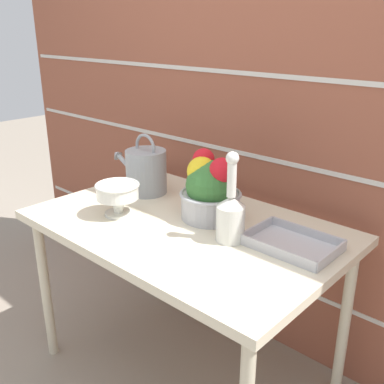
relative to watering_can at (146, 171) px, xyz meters
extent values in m
plane|color=gray|center=(0.37, -0.13, -0.85)|extent=(12.00, 12.00, 0.00)
cube|color=brown|center=(0.37, 0.37, 0.25)|extent=(3.60, 0.08, 2.20)
cube|color=beige|center=(0.37, 0.32, -0.51)|extent=(3.53, 0.00, 0.02)
cube|color=beige|center=(0.37, 0.32, 0.07)|extent=(3.53, 0.00, 0.02)
cube|color=beige|center=(0.37, 0.32, 0.43)|extent=(3.53, 0.00, 0.02)
cube|color=beige|center=(0.37, -0.13, -0.12)|extent=(1.24, 0.80, 0.04)
cylinder|color=beige|center=(-0.18, -0.47, -0.49)|extent=(0.04, 0.04, 0.70)
cylinder|color=beige|center=(-0.18, 0.21, -0.49)|extent=(0.04, 0.04, 0.70)
cylinder|color=beige|center=(0.93, 0.21, -0.49)|extent=(0.04, 0.04, 0.70)
cylinder|color=#93999E|center=(0.00, 0.00, 0.00)|extent=(0.19, 0.19, 0.20)
cylinder|color=#93999E|center=(-0.14, 0.00, 0.01)|extent=(0.14, 0.02, 0.09)
cone|color=#93999E|center=(-0.21, 0.00, 0.04)|extent=(0.05, 0.05, 0.06)
torus|color=#93999E|center=(0.00, 0.00, 0.11)|extent=(0.13, 0.01, 0.13)
cylinder|color=silver|center=(0.11, -0.26, -0.10)|extent=(0.12, 0.12, 0.01)
cylinder|color=silver|center=(0.11, -0.26, -0.06)|extent=(0.04, 0.04, 0.06)
sphere|color=silver|center=(0.11, -0.26, -0.06)|extent=(0.05, 0.05, 0.05)
cylinder|color=silver|center=(0.11, -0.26, 0.00)|extent=(0.17, 0.17, 0.06)
torus|color=silver|center=(0.11, -0.26, 0.03)|extent=(0.18, 0.18, 0.01)
cylinder|color=#ADADB2|center=(0.41, -0.02, -0.05)|extent=(0.24, 0.24, 0.10)
torus|color=#ADADB2|center=(0.41, -0.02, 0.00)|extent=(0.25, 0.25, 0.01)
sphere|color=#387033|center=(0.41, -0.02, 0.03)|extent=(0.20, 0.20, 0.20)
sphere|color=yellow|center=(0.37, -0.03, 0.09)|extent=(0.12, 0.12, 0.12)
sphere|color=red|center=(0.35, 0.01, 0.12)|extent=(0.09, 0.09, 0.09)
sphere|color=red|center=(0.47, -0.03, 0.11)|extent=(0.10, 0.10, 0.10)
cylinder|color=silver|center=(0.60, -0.13, -0.04)|extent=(0.11, 0.11, 0.13)
cone|color=silver|center=(0.60, -0.13, 0.05)|extent=(0.11, 0.11, 0.04)
cylinder|color=silver|center=(0.60, -0.13, 0.13)|extent=(0.03, 0.03, 0.12)
sphere|color=silver|center=(0.60, -0.13, 0.21)|extent=(0.05, 0.05, 0.05)
cube|color=#B7B7BC|center=(0.79, -0.03, -0.10)|extent=(0.30, 0.21, 0.01)
cube|color=#B7B7BC|center=(0.79, -0.13, -0.09)|extent=(0.30, 0.01, 0.04)
cube|color=#B7B7BC|center=(0.79, 0.08, -0.09)|extent=(0.30, 0.01, 0.04)
cube|color=#B7B7BC|center=(0.64, -0.03, -0.09)|extent=(0.01, 0.21, 0.04)
cube|color=#B7B7BC|center=(0.94, -0.03, -0.09)|extent=(0.01, 0.21, 0.04)
camera|label=1|loc=(1.49, -1.31, 0.64)|focal=42.00mm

